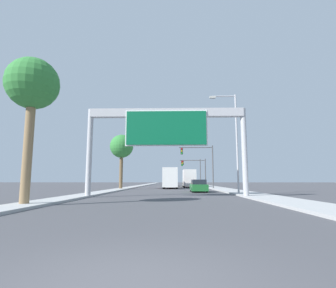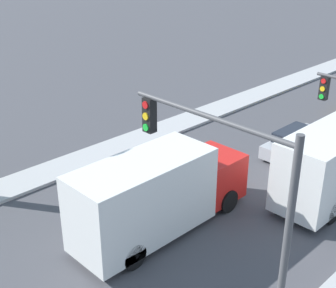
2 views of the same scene
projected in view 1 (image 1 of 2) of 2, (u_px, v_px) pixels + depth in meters
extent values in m
cube|color=#ADADAD|center=(204.00, 186.00, 62.65)|extent=(3.00, 120.00, 0.15)
cube|color=#ADADAD|center=(142.00, 186.00, 63.01)|extent=(2.00, 120.00, 0.15)
cylinder|color=#B2B2B7|center=(89.00, 152.00, 21.89)|extent=(0.46, 0.46, 7.39)
cylinder|color=#B2B2B7|center=(244.00, 152.00, 21.58)|extent=(0.46, 0.46, 7.39)
cube|color=#B2B2B7|center=(166.00, 113.00, 22.19)|extent=(12.90, 0.60, 0.70)
cube|color=white|center=(166.00, 128.00, 21.71)|extent=(6.80, 0.08, 3.02)
cube|color=#0A5B38|center=(166.00, 128.00, 21.66)|extent=(6.60, 0.16, 2.82)
cube|color=#1E662D|center=(198.00, 187.00, 30.84)|extent=(1.81, 4.67, 0.73)
cube|color=#1E232D|center=(199.00, 182.00, 30.69)|extent=(1.59, 2.43, 0.55)
cylinder|color=black|center=(191.00, 189.00, 32.26)|extent=(0.22, 0.64, 0.64)
cylinder|color=black|center=(204.00, 189.00, 32.22)|extent=(0.22, 0.64, 0.64)
cylinder|color=black|center=(193.00, 190.00, 29.40)|extent=(0.22, 0.64, 0.64)
cylinder|color=black|center=(207.00, 190.00, 29.36)|extent=(0.22, 0.64, 0.64)
cube|color=#A5A8AD|center=(171.00, 184.00, 53.27)|extent=(1.76, 4.56, 0.68)
cube|color=#1E232D|center=(171.00, 181.00, 53.13)|extent=(1.55, 2.37, 0.52)
cylinder|color=black|center=(168.00, 185.00, 54.66)|extent=(0.22, 0.64, 0.64)
cylinder|color=black|center=(175.00, 185.00, 54.62)|extent=(0.22, 0.64, 0.64)
cylinder|color=black|center=(167.00, 185.00, 51.86)|extent=(0.22, 0.64, 0.64)
cylinder|color=black|center=(175.00, 185.00, 51.82)|extent=(0.22, 0.64, 0.64)
cube|color=gold|center=(172.00, 184.00, 61.69)|extent=(1.84, 4.44, 0.75)
cube|color=#1E232D|center=(172.00, 181.00, 61.56)|extent=(1.62, 2.31, 0.57)
cylinder|color=black|center=(168.00, 184.00, 63.04)|extent=(0.22, 0.64, 0.64)
cylinder|color=black|center=(175.00, 184.00, 63.00)|extent=(0.22, 0.64, 0.64)
cylinder|color=black|center=(168.00, 185.00, 60.31)|extent=(0.22, 0.64, 0.64)
cylinder|color=black|center=(175.00, 185.00, 60.27)|extent=(0.22, 0.64, 0.64)
cube|color=red|center=(171.00, 181.00, 46.40)|extent=(2.16, 2.22, 1.96)
cube|color=silver|center=(170.00, 177.00, 42.55)|extent=(2.35, 5.70, 3.03)
cylinder|color=black|center=(165.00, 185.00, 46.21)|extent=(0.28, 1.00, 1.00)
cylinder|color=black|center=(176.00, 185.00, 46.16)|extent=(0.28, 1.00, 1.00)
cylinder|color=black|center=(164.00, 186.00, 40.99)|extent=(0.28, 1.00, 1.00)
cylinder|color=black|center=(177.00, 186.00, 40.94)|extent=(0.28, 1.00, 1.00)
cube|color=yellow|center=(188.00, 181.00, 54.19)|extent=(2.13, 2.34, 1.96)
cube|color=silver|center=(189.00, 178.00, 50.12)|extent=(2.31, 6.02, 3.02)
cylinder|color=black|center=(183.00, 184.00, 53.99)|extent=(0.28, 1.00, 1.00)
cylinder|color=black|center=(193.00, 184.00, 53.94)|extent=(0.28, 1.00, 1.00)
cylinder|color=black|center=(184.00, 185.00, 48.47)|extent=(0.28, 1.00, 1.00)
cylinder|color=black|center=(195.00, 185.00, 48.42)|extent=(0.28, 1.00, 1.00)
cylinder|color=#4C4C4F|center=(213.00, 167.00, 41.34)|extent=(0.20, 0.20, 6.86)
cylinder|color=#4C4C4F|center=(196.00, 147.00, 41.83)|extent=(5.32, 0.14, 0.14)
cube|color=black|center=(182.00, 151.00, 41.81)|extent=(0.35, 0.28, 1.05)
cylinder|color=red|center=(182.00, 149.00, 41.70)|extent=(0.22, 0.04, 0.22)
cylinder|color=yellow|center=(182.00, 151.00, 41.65)|extent=(0.22, 0.04, 0.22)
cylinder|color=green|center=(182.00, 153.00, 41.60)|extent=(0.22, 0.04, 0.22)
cylinder|color=#4C4C4F|center=(205.00, 173.00, 51.16)|extent=(0.20, 0.20, 5.53)
cylinder|color=#4C4C4F|center=(193.00, 160.00, 51.55)|extent=(4.96, 0.14, 0.14)
cube|color=black|center=(182.00, 163.00, 51.52)|extent=(0.35, 0.28, 1.05)
cylinder|color=red|center=(182.00, 161.00, 51.41)|extent=(0.22, 0.04, 0.22)
cylinder|color=yellow|center=(182.00, 163.00, 51.37)|extent=(0.22, 0.04, 0.22)
cylinder|color=green|center=(182.00, 165.00, 51.32)|extent=(0.22, 0.04, 0.22)
cylinder|color=#4C4C4F|center=(200.00, 172.00, 61.12)|extent=(0.20, 0.20, 6.31)
cylinder|color=#4C4C4F|center=(191.00, 160.00, 61.56)|extent=(4.40, 0.14, 0.14)
cube|color=black|center=(183.00, 163.00, 61.52)|extent=(0.35, 0.28, 1.05)
cylinder|color=red|center=(183.00, 161.00, 61.41)|extent=(0.22, 0.04, 0.22)
cylinder|color=yellow|center=(183.00, 163.00, 61.36)|extent=(0.22, 0.04, 0.22)
cylinder|color=green|center=(183.00, 164.00, 61.32)|extent=(0.22, 0.04, 0.22)
cylinder|color=#8C704C|center=(28.00, 143.00, 14.52)|extent=(0.50, 0.50, 6.89)
sphere|color=#337F38|center=(33.00, 83.00, 14.99)|extent=(2.94, 2.94, 2.94)
cylinder|color=brown|center=(121.00, 168.00, 39.58)|extent=(0.51, 0.51, 6.52)
sphere|color=#337F38|center=(122.00, 146.00, 40.03)|extent=(3.55, 3.55, 3.55)
cylinder|color=#B2B2B7|center=(237.00, 143.00, 25.81)|extent=(0.18, 0.18, 9.96)
cylinder|color=#B2B2B7|center=(224.00, 96.00, 26.49)|extent=(2.29, 0.12, 0.12)
cube|color=#B2B2A8|center=(213.00, 97.00, 26.51)|extent=(0.60, 0.28, 0.20)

